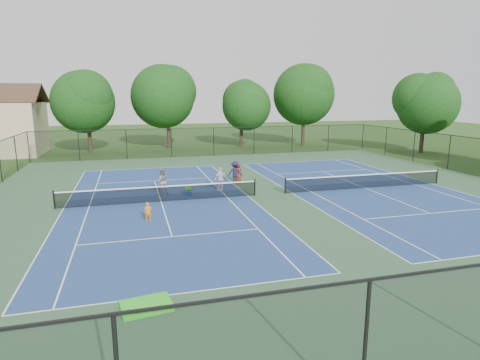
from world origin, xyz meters
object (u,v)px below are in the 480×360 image
object	(u,v)px
bystander_b	(235,173)
bystander_c	(238,172)
tree_side_e	(425,100)
child_player	(148,212)
ball_crate	(189,193)
tree_back_d	(304,92)
instructor	(162,181)
bystander_a	(220,179)
tree_back_b	(167,93)
tree_back_c	(241,103)
ball_hopper	(189,188)
tree_back_a	(87,98)

from	to	relation	value
bystander_b	bystander_c	world-z (taller)	bystander_b
tree_side_e	child_player	bearing A→B (deg)	-150.20
child_player	ball_crate	bearing A→B (deg)	58.92
tree_back_d	instructor	size ratio (longest dim) A/B	5.92
tree_side_e	instructor	size ratio (longest dim) A/B	5.06
tree_side_e	child_player	xyz separation A→B (m)	(-30.92, -17.71, -5.31)
child_player	bystander_a	size ratio (longest dim) A/B	0.62
ball_crate	tree_side_e	bearing A→B (deg)	24.59
tree_back_b	tree_back_c	size ratio (longest dim) A/B	1.19
tree_back_b	bystander_b	distance (m)	23.06
tree_back_b	child_player	distance (m)	30.58
bystander_c	ball_hopper	world-z (taller)	bystander_c
tree_back_d	ball_crate	size ratio (longest dim) A/B	28.74
bystander_a	ball_crate	size ratio (longest dim) A/B	4.47
tree_back_c	tree_back_d	size ratio (longest dim) A/B	0.81
instructor	ball_hopper	distance (m)	1.84
child_player	ball_hopper	xyz separation A→B (m)	(2.76, 4.82, 0.01)
child_player	bystander_a	xyz separation A→B (m)	(5.06, 5.71, 0.31)
tree_back_b	instructor	world-z (taller)	tree_back_b
instructor	ball_hopper	world-z (taller)	instructor
bystander_a	ball_crate	xyz separation A→B (m)	(-2.30, -0.89, -0.66)
tree_back_d	tree_back_c	bearing A→B (deg)	172.87
child_player	tree_back_b	bearing A→B (deg)	81.23
tree_back_a	ball_hopper	distance (m)	24.82
instructor	bystander_c	distance (m)	6.31
tree_back_c	instructor	size ratio (longest dim) A/B	4.79
tree_back_c	ball_hopper	xyz separation A→B (m)	(-10.16, -23.89, -4.98)
bystander_a	child_player	bearing A→B (deg)	27.17
tree_back_d	child_player	size ratio (longest dim) A/B	10.45
tree_back_b	tree_side_e	distance (m)	29.56
tree_side_e	ball_hopper	xyz separation A→B (m)	(-28.16, -12.89, -5.31)
bystander_b	tree_back_a	bearing A→B (deg)	-35.94
tree_back_a	tree_side_e	distance (m)	37.36
tree_back_a	tree_back_c	world-z (taller)	tree_back_a
tree_back_b	ball_hopper	bearing A→B (deg)	-92.67
tree_back_d	bystander_a	size ratio (longest dim) A/B	6.43
tree_back_a	tree_back_b	xyz separation A→B (m)	(9.00, 2.00, 0.56)
tree_back_b	bystander_b	size ratio (longest dim) A/B	6.09
tree_back_b	instructor	bearing A→B (deg)	-96.57
instructor	bystander_b	distance (m)	5.74
child_player	ball_hopper	bearing A→B (deg)	58.92
child_player	bystander_b	xyz separation A→B (m)	(6.56, 7.54, 0.33)
tree_back_a	instructor	xyz separation A→B (m)	(6.23, -22.08, -5.16)
tree_back_c	ball_hopper	world-z (taller)	tree_back_c
tree_back_a	tree_side_e	xyz separation A→B (m)	(36.00, -10.00, -0.23)
tree_back_d	instructor	world-z (taller)	tree_back_d
tree_back_d	bystander_b	size ratio (longest dim) A/B	6.30
tree_back_c	ball_hopper	distance (m)	26.43
tree_back_c	tree_back_a	bearing A→B (deg)	-176.82
tree_back_a	tree_side_e	bearing A→B (deg)	-15.52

